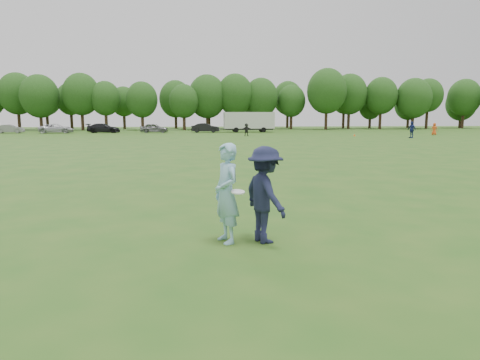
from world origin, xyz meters
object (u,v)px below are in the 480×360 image
Objects in this scene: thrower at (227,193)px; car_b at (10,129)px; player_far_c at (434,129)px; car_f at (206,128)px; player_far_b at (412,130)px; car_d at (104,128)px; player_far_d at (246,130)px; cargo_trailer at (249,121)px; car_e at (154,128)px; defender at (265,195)px; field_cone at (354,135)px; car_c at (56,129)px.

thrower is 66.12m from car_b.
player_far_c is 0.37× the size of car_f.
player_far_b is at bearing -119.23° from car_b.
player_far_d is at bearing -119.62° from car_d.
thrower is 1.19× the size of player_far_c.
cargo_trailer is (7.00, 0.76, 1.05)m from car_f.
car_f is at bearing -86.46° from car_e.
defender is at bearing -162.46° from car_b.
car_e is 15.02m from cargo_trailer.
car_b is (-52.70, 20.69, -0.32)m from player_far_b.
car_d is at bearing -7.48° from defender.
thrower is at bearing 63.16° from defender.
car_e is 14.19× the size of field_cone.
player_far_c reaches higher than car_e.
car_c is (-21.53, 59.49, -0.26)m from defender.
player_far_d is 0.18× the size of cargo_trailer.
player_far_d is (6.53, 46.88, -0.17)m from thrower.
field_cone is at bearing -111.00° from car_d.
player_far_d is 17.87m from car_e.
player_far_d is at bearing 151.50° from thrower.
car_f is (15.70, -0.47, 0.01)m from car_d.
car_e is (-6.26, 59.36, -0.26)m from thrower.
thrower is 0.22× the size of cargo_trailer.
car_b is at bearing 95.97° from car_f.
player_far_b is at bearing -124.49° from car_f.
player_far_b is at bearing -48.36° from field_cone.
defender is 0.39× the size of car_d.
player_far_b reaches higher than car_b.
car_d is at bearing 172.54° from thrower.
car_d is (-14.77, 60.24, -0.24)m from defender.
player_far_b is at bearing -52.31° from cargo_trailer.
car_b is 50.30m from field_cone.
car_d is at bearing 20.26° from player_far_c.
car_e is 0.47× the size of cargo_trailer.
car_e is at bearing -14.53° from defender.
field_cone is (26.47, -14.64, -0.58)m from car_e.
car_d is 0.55× the size of cargo_trailer.
player_far_c is (6.99, 6.96, -0.14)m from player_far_b.
car_d is at bearing -135.66° from player_far_b.
defender reaches higher than player_far_c.
cargo_trailer is at bearing 126.23° from field_cone.
player_far_c reaches higher than car_d.
thrower is 47.33m from player_far_d.
player_far_c is 11.90m from field_cone.
car_b is (-28.45, 60.11, -0.30)m from defender.
car_f is 14.74× the size of field_cone.
thrower reaches higher than defender.
cargo_trailer is at bearing -77.15° from car_f.
car_c is at bearing 99.68° from car_d.
car_e is at bearing 18.18° from player_far_c.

